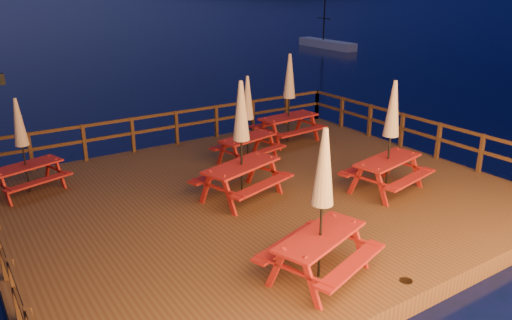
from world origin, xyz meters
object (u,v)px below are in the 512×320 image
object	(u,v)px
picnic_table_0	(22,145)
picnic_table_1	(241,139)
sailboat	(327,44)
picnic_table_2	(390,135)

from	to	relation	value
picnic_table_0	picnic_table_1	distance (m)	5.34
sailboat	picnic_table_0	size ratio (longest dim) A/B	4.13
sailboat	picnic_table_1	distance (m)	33.80
sailboat	picnic_table_0	distance (m)	34.88
picnic_table_0	sailboat	bearing A→B (deg)	19.35
sailboat	picnic_table_2	distance (m)	32.84
picnic_table_1	picnic_table_2	size ratio (longest dim) A/B	1.03
sailboat	picnic_table_1	world-z (taller)	sailboat
picnic_table_1	picnic_table_2	world-z (taller)	picnic_table_1
picnic_table_2	picnic_table_1	bearing A→B (deg)	142.48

